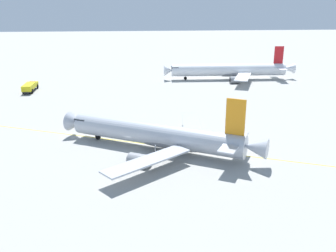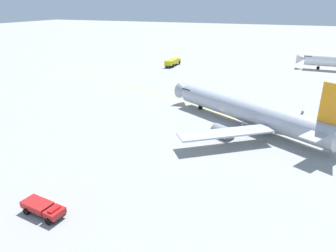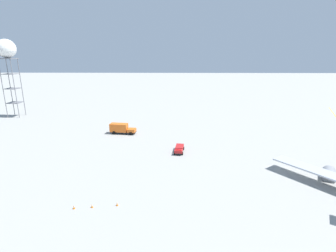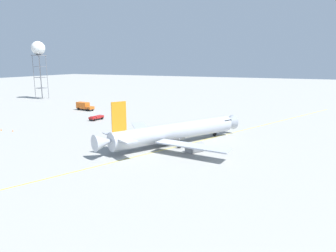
# 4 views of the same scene
# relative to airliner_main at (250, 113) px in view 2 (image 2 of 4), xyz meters

# --- Properties ---
(ground_plane) EXTENTS (600.00, 600.00, 0.00)m
(ground_plane) POSITION_rel_airliner_main_xyz_m (4.87, -1.59, -2.70)
(ground_plane) COLOR #9E9E99
(airliner_main) EXTENTS (35.80, 30.95, 11.40)m
(airliner_main) POSITION_rel_airliner_main_xyz_m (0.00, 0.00, 0.00)
(airliner_main) COLOR #B2B7C1
(airliner_main) RESTS_ON ground_plane
(ops_pickup_truck) EXTENTS (5.36, 2.66, 1.41)m
(ops_pickup_truck) POSITION_rel_airliner_main_xyz_m (16.80, 34.99, -1.89)
(ops_pickup_truck) COLOR #232326
(ops_pickup_truck) RESTS_ON ground_plane
(fire_tender_truck) EXTENTS (3.02, 10.08, 2.50)m
(fire_tender_truck) POSITION_rel_airliner_main_xyz_m (35.11, -50.36, -1.17)
(fire_tender_truck) COLOR #232326
(fire_tender_truck) RESTS_ON ground_plane
(taxiway_centreline) EXTENTS (140.17, 61.97, 0.01)m
(taxiway_centreline) POSITION_rel_airliner_main_xyz_m (3.20, -3.56, -2.69)
(taxiway_centreline) COLOR yellow
(taxiway_centreline) RESTS_ON ground_plane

